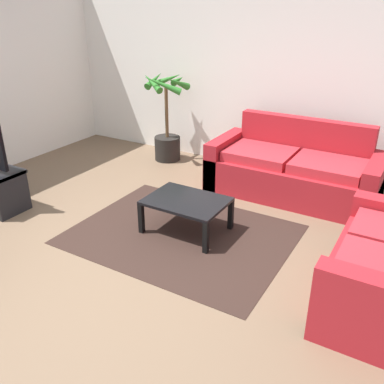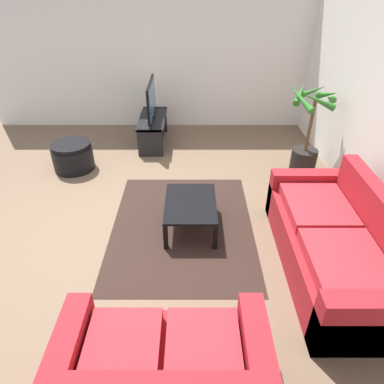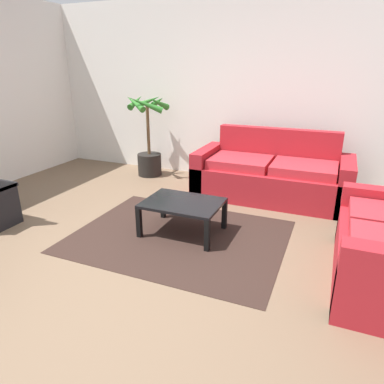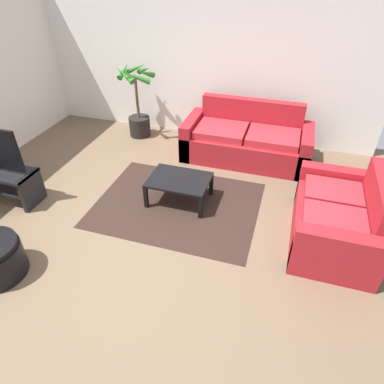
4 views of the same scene
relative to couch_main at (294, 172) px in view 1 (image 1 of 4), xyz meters
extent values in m
plane|color=brown|center=(-0.92, -2.28, -0.30)|extent=(6.60, 6.60, 0.00)
cube|color=silver|center=(-0.92, 0.72, 1.05)|extent=(6.00, 0.06, 2.70)
cube|color=maroon|center=(0.00, -0.03, -0.09)|extent=(2.03, 0.90, 0.42)
cube|color=maroon|center=(0.00, 0.34, 0.36)|extent=(1.67, 0.16, 0.48)
cube|color=maroon|center=(-0.93, -0.03, 0.01)|extent=(0.18, 0.90, 0.62)
cube|color=maroon|center=(0.93, -0.03, 0.01)|extent=(0.18, 0.90, 0.62)
cube|color=#B8272F|center=(-0.42, -0.08, 0.18)|extent=(0.80, 0.66, 0.12)
cube|color=#B8272F|center=(0.42, -0.08, 0.18)|extent=(0.80, 0.66, 0.12)
cube|color=maroon|center=(1.33, -2.28, 0.01)|extent=(0.90, 0.18, 0.62)
cube|color=black|center=(-2.54, -2.13, -0.06)|extent=(0.06, 0.41, 0.48)
cube|color=black|center=(-0.66, -1.46, 0.05)|extent=(0.81, 0.60, 0.03)
cube|color=black|center=(-1.05, -1.73, -0.14)|extent=(0.05, 0.05, 0.33)
cube|color=black|center=(-0.28, -1.73, -0.14)|extent=(0.05, 0.05, 0.33)
cube|color=black|center=(-1.05, -1.19, -0.14)|extent=(0.05, 0.05, 0.33)
cube|color=black|center=(-0.28, -1.19, -0.14)|extent=(0.05, 0.05, 0.33)
cube|color=black|center=(-0.66, -1.56, -0.30)|extent=(2.20, 1.70, 0.01)
cylinder|color=black|center=(-2.05, 0.27, -0.12)|extent=(0.39, 0.39, 0.36)
cylinder|color=brown|center=(-2.05, 0.27, 0.44)|extent=(0.05, 0.05, 0.78)
cone|color=#297024|center=(-1.82, 0.23, 0.88)|extent=(0.17, 0.47, 0.26)
cone|color=#297024|center=(-1.94, 0.42, 0.88)|extent=(0.37, 0.31, 0.23)
cone|color=#297024|center=(-2.11, 0.44, 0.88)|extent=(0.40, 0.23, 0.23)
cone|color=#297024|center=(-2.25, 0.26, 0.88)|extent=(0.11, 0.41, 0.24)
cone|color=#297024|center=(-2.14, 0.07, 0.88)|extent=(0.45, 0.28, 0.25)
cone|color=#297024|center=(-1.94, 0.02, 0.88)|extent=(0.53, 0.31, 0.29)
camera|label=1|loc=(1.34, -4.75, 1.92)|focal=38.99mm
camera|label=2|loc=(2.58, -1.44, 2.34)|focal=31.81mm
camera|label=3|loc=(0.76, -4.58, 1.42)|focal=32.52mm
camera|label=4|loc=(0.64, -5.04, 2.59)|focal=31.74mm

